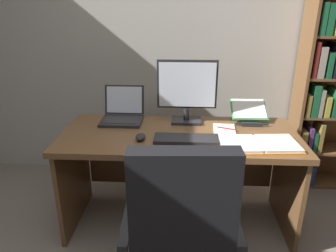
{
  "coord_description": "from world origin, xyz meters",
  "views": [
    {
      "loc": [
        0.06,
        -0.95,
        1.59
      ],
      "look_at": [
        -0.05,
        1.03,
        0.81
      ],
      "focal_mm": 34.1,
      "sensor_mm": 36.0,
      "label": 1
    }
  ],
  "objects": [
    {
      "name": "computer_mouse",
      "position": [
        -0.23,
        0.95,
        0.76
      ],
      "size": [
        0.06,
        0.1,
        0.04
      ],
      "primitive_type": "ellipsoid",
      "color": "#232326",
      "rests_on": "desk"
    },
    {
      "name": "keyboard",
      "position": [
        0.07,
        0.95,
        0.75
      ],
      "size": [
        0.42,
        0.15,
        0.02
      ],
      "primitive_type": "cube",
      "color": "#232326",
      "rests_on": "desk"
    },
    {
      "name": "office_chair",
      "position": [
        0.06,
        0.33,
        0.43
      ],
      "size": [
        0.63,
        0.6,
        1.03
      ],
      "rotation": [
        0.0,
        0.0,
        0.05
      ],
      "color": "#232326",
      "rests_on": "ground"
    },
    {
      "name": "open_binder",
      "position": [
        0.53,
        0.9,
        0.75
      ],
      "size": [
        0.52,
        0.31,
        0.02
      ],
      "rotation": [
        0.0,
        0.0,
        0.08
      ],
      "color": "orange",
      "rests_on": "desk"
    },
    {
      "name": "wall_back",
      "position": [
        0.0,
        1.97,
        1.35
      ],
      "size": [
        5.11,
        0.12,
        2.7
      ],
      "primitive_type": "cube",
      "color": "#B2ADA3",
      "rests_on": "ground"
    },
    {
      "name": "monitor",
      "position": [
        0.07,
        1.31,
        0.97
      ],
      "size": [
        0.44,
        0.16,
        0.46
      ],
      "color": "#232326",
      "rests_on": "desk"
    },
    {
      "name": "laptop",
      "position": [
        -0.41,
        1.31,
        0.79
      ],
      "size": [
        0.3,
        0.3,
        0.24
      ],
      "color": "#232326",
      "rests_on": "desk"
    },
    {
      "name": "pen",
      "position": [
        0.36,
        1.15,
        0.75
      ],
      "size": [
        0.13,
        0.06,
        0.01
      ],
      "primitive_type": "cylinder",
      "rotation": [
        0.0,
        1.57,
        -0.38
      ],
      "color": "maroon",
      "rests_on": "notepad"
    },
    {
      "name": "desk",
      "position": [
        0.03,
        1.15,
        0.54
      ],
      "size": [
        1.63,
        0.71,
        0.74
      ],
      "color": "brown",
      "rests_on": "ground"
    },
    {
      "name": "notepad",
      "position": [
        0.34,
        1.15,
        0.74
      ],
      "size": [
        0.16,
        0.22,
        0.01
      ],
      "primitive_type": "cube",
      "rotation": [
        0.0,
        0.0,
        -0.05
      ],
      "color": "white",
      "rests_on": "desk"
    },
    {
      "name": "reading_stand_with_book",
      "position": [
        0.55,
        1.37,
        0.81
      ],
      "size": [
        0.27,
        0.28,
        0.13
      ],
      "color": "#232326",
      "rests_on": "desk"
    }
  ]
}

